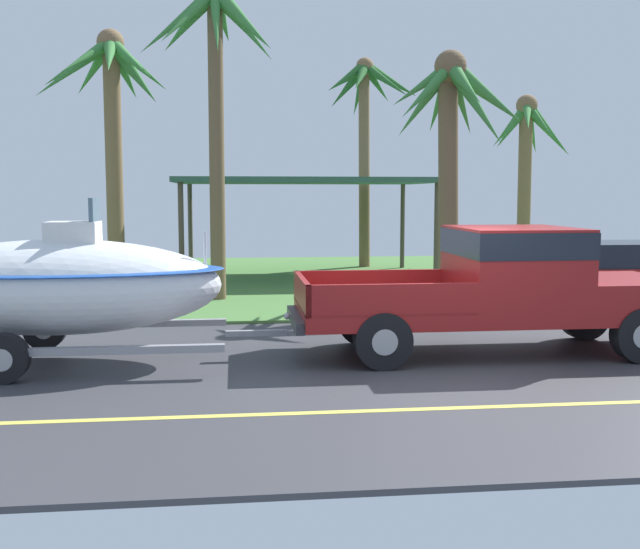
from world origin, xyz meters
name	(u,v)px	position (x,y,z in m)	size (l,w,h in m)	color
ground	(348,292)	(0.00, 8.38, -0.01)	(36.00, 22.00, 0.11)	#38383D
pickup_truck_towing	(511,284)	(1.37, 1.03, 1.06)	(5.92, 2.02, 1.91)	maroon
boat_on_trailer	(57,286)	(-5.27, 1.03, 1.12)	(5.82, 2.36, 2.35)	gray
carport_awning	(304,183)	(-0.77, 11.60, 2.72)	(7.18, 4.55, 2.85)	#4C4238
palm_tree_near_left	(453,122)	(1.87, 5.90, 3.92)	(3.20, 3.25, 5.43)	brown
palm_tree_near_right	(528,145)	(6.91, 14.31, 4.02)	(2.79, 3.49, 5.66)	brown
palm_tree_mid	(111,95)	(-5.63, 8.65, 4.73)	(3.20, 3.49, 6.25)	brown
palm_tree_far_left	(216,54)	(-3.12, 7.27, 5.47)	(3.22, 2.95, 7.10)	brown
palm_tree_far_right	(366,108)	(1.49, 14.34, 5.17)	(3.37, 3.30, 6.74)	brown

